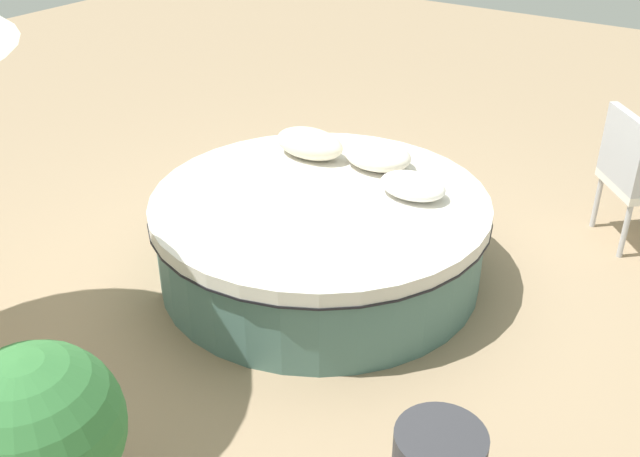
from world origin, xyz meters
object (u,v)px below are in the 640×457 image
object	(u,v)px
throw_pillow_1	(378,155)
throw_pillow_2	(310,143)
round_bed	(320,235)
planter	(42,449)
patio_chair	(635,171)
throw_pillow_0	(413,186)

from	to	relation	value
throw_pillow_1	throw_pillow_2	size ratio (longest dim) A/B	0.91
round_bed	planter	bearing A→B (deg)	-83.42
throw_pillow_2	planter	world-z (taller)	planter
throw_pillow_2	patio_chair	size ratio (longest dim) A/B	0.54
throw_pillow_0	planter	distance (m)	2.71
throw_pillow_0	planter	bearing A→B (deg)	-94.53
round_bed	throw_pillow_2	xyz separation A→B (m)	(-0.41, 0.48, 0.39)
round_bed	patio_chair	world-z (taller)	patio_chair
throw_pillow_0	planter	size ratio (longest dim) A/B	0.44
round_bed	patio_chair	bearing A→B (deg)	45.50
patio_chair	throw_pillow_1	bearing A→B (deg)	-96.69
patio_chair	planter	size ratio (longest dim) A/B	0.98
throw_pillow_1	throw_pillow_2	xyz separation A→B (m)	(-0.49, -0.12, 0.01)
patio_chair	planter	xyz separation A→B (m)	(-1.30, -3.97, -0.01)
throw_pillow_1	patio_chair	size ratio (longest dim) A/B	0.50
throw_pillow_1	patio_chair	xyz separation A→B (m)	(1.50, 1.00, -0.11)
round_bed	throw_pillow_0	distance (m)	0.69
throw_pillow_2	planter	size ratio (longest dim) A/B	0.53
round_bed	planter	size ratio (longest dim) A/B	2.20
planter	round_bed	bearing A→B (deg)	96.58
throw_pillow_1	round_bed	bearing A→B (deg)	-97.26
patio_chair	round_bed	bearing A→B (deg)	-85.00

